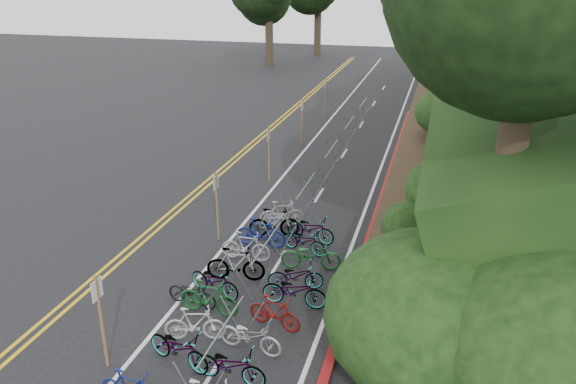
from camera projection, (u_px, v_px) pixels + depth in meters
name	position (u px, v px, depth m)	size (l,w,h in m)	color
ground	(130.00, 315.00, 15.42)	(120.00, 120.00, 0.00)	black
road_markings	(264.00, 189.00, 24.30)	(7.47, 80.00, 0.01)	gold
red_curb	(386.00, 184.00, 24.73)	(0.25, 28.00, 0.10)	maroon
embankment	(550.00, 103.00, 28.31)	(14.30, 48.14, 9.11)	black
bike_rack_front	(223.00, 341.00, 12.91)	(1.17, 2.86, 1.22)	gray
bike_racks_rest	(331.00, 155.00, 26.00)	(1.14, 23.00, 1.17)	gray
signpost_near	(101.00, 316.00, 12.94)	(0.08, 0.40, 2.46)	brown
signposts_rest	(287.00, 133.00, 27.28)	(0.08, 18.40, 2.50)	brown
bike_front	(192.00, 293.00, 15.74)	(1.55, 0.54, 0.81)	black
bike_valet	(256.00, 280.00, 16.22)	(3.37, 11.45, 1.08)	navy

